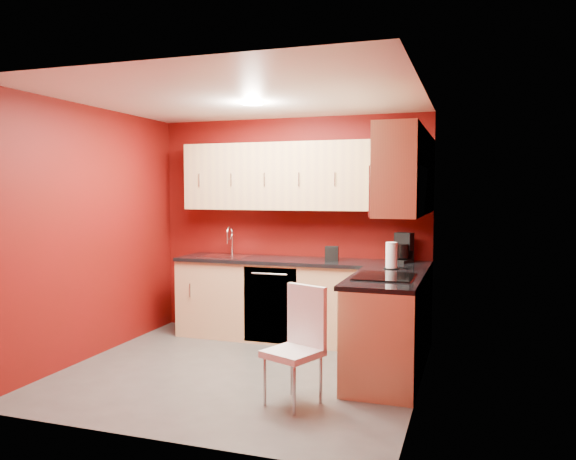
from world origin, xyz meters
The scene contains 21 objects.
floor centered at (0.00, 0.00, 0.00)m, with size 3.20×3.20×0.00m, color #4E4B48.
ceiling centered at (0.00, 0.00, 2.50)m, with size 3.20×3.20×0.00m, color white.
wall_back centered at (0.00, 1.50, 1.25)m, with size 3.20×3.20×0.00m, color #610909.
wall_front centered at (0.00, -1.50, 1.25)m, with size 3.20×3.20×0.00m, color #610909.
wall_left centered at (-1.60, 0.00, 1.25)m, with size 3.00×3.00×0.00m, color #610909.
wall_right centered at (1.60, 0.00, 1.25)m, with size 3.00×3.00×0.00m, color #610909.
base_cabinets_back centered at (0.20, 1.20, 0.43)m, with size 2.80×0.60×0.87m, color tan.
base_cabinets_right centered at (1.30, 0.25, 0.43)m, with size 0.60×1.30×0.87m, color tan.
countertop_back centered at (0.20, 1.19, 0.89)m, with size 2.80×0.63×0.04m, color black.
countertop_right centered at (1.29, 0.23, 0.89)m, with size 0.63×1.27×0.04m, color black.
upper_cabinets_back centered at (0.20, 1.32, 1.83)m, with size 2.80×0.35×0.75m, color tan.
upper_cabinets_right centered at (1.42, 0.44, 1.89)m, with size 0.35×1.55×0.75m.
microwave centered at (1.39, 0.20, 1.66)m, with size 0.42×0.76×0.42m.
cooktop centered at (1.28, 0.20, 0.92)m, with size 0.50×0.55×0.01m, color black.
sink centered at (-0.70, 1.20, 0.94)m, with size 0.52×0.42×0.35m.
dishwasher_front centered at (-0.05, 0.91, 0.43)m, with size 0.60×0.02×0.82m, color black.
downlight centered at (0.00, 0.30, 2.48)m, with size 0.20×0.20×0.01m, color white.
coffee_maker centered at (1.29, 1.29, 1.07)m, with size 0.19×0.25×0.31m, color black, non-canonical shape.
napkin_holder centered at (0.56, 1.20, 0.99)m, with size 0.14×0.14×0.15m, color black, non-canonical shape.
paper_towel centered at (1.26, 0.75, 1.04)m, with size 0.15×0.15×0.26m, color white, non-canonical shape.
dining_chair centered at (0.70, -0.62, 0.46)m, with size 0.37×0.39×0.92m, color white, non-canonical shape.
Camera 1 is at (2.01, -4.68, 1.66)m, focal length 35.00 mm.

